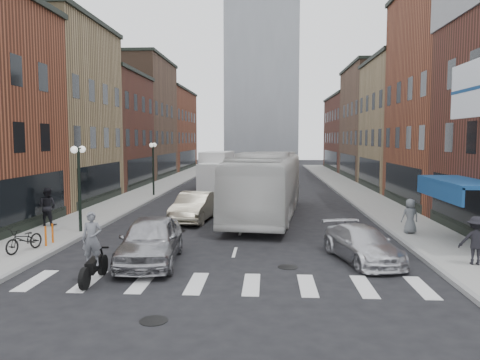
% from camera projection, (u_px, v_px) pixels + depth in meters
% --- Properties ---
extents(ground, '(160.00, 160.00, 0.00)m').
position_uv_depth(ground, '(233.00, 259.00, 17.33)').
color(ground, black).
rests_on(ground, ground).
extents(sidewalk_left, '(3.00, 74.00, 0.15)m').
position_uv_depth(sidewalk_left, '(152.00, 190.00, 39.70)').
color(sidewalk_left, gray).
rests_on(sidewalk_left, ground).
extents(sidewalk_right, '(3.00, 74.00, 0.15)m').
position_uv_depth(sidewalk_right, '(355.00, 191.00, 38.70)').
color(sidewalk_right, gray).
rests_on(sidewalk_right, ground).
extents(curb_left, '(0.20, 74.00, 0.16)m').
position_uv_depth(curb_left, '(170.00, 191.00, 39.62)').
color(curb_left, gray).
rests_on(curb_left, ground).
extents(curb_right, '(0.20, 74.00, 0.16)m').
position_uv_depth(curb_right, '(337.00, 192.00, 38.79)').
color(curb_right, gray).
rests_on(curb_right, ground).
extents(crosswalk_stripes, '(12.00, 2.20, 0.01)m').
position_uv_depth(crosswalk_stripes, '(225.00, 284.00, 14.35)').
color(crosswalk_stripes, silver).
rests_on(crosswalk_stripes, ground).
extents(bldg_left_mid_a, '(10.30, 10.20, 12.30)m').
position_uv_depth(bldg_left_mid_a, '(27.00, 113.00, 31.59)').
color(bldg_left_mid_a, olive).
rests_on(bldg_left_mid_a, ground).
extents(bldg_left_mid_b, '(10.30, 10.20, 10.30)m').
position_uv_depth(bldg_left_mid_b, '(85.00, 130.00, 41.62)').
color(bldg_left_mid_b, '#4E271C').
rests_on(bldg_left_mid_b, ground).
extents(bldg_left_far_a, '(10.30, 12.20, 13.30)m').
position_uv_depth(bldg_left_far_a, '(123.00, 119.00, 52.42)').
color(bldg_left_far_a, '#503728').
rests_on(bldg_left_far_a, ground).
extents(bldg_left_far_b, '(10.30, 16.20, 11.30)m').
position_uv_depth(bldg_left_far_b, '(153.00, 130.00, 66.43)').
color(bldg_left_far_b, brown).
rests_on(bldg_left_far_b, ground).
extents(bldg_right_mid_b, '(10.30, 10.20, 11.30)m').
position_uv_depth(bldg_right_mid_b, '(429.00, 124.00, 39.80)').
color(bldg_right_mid_b, olive).
rests_on(bldg_right_mid_b, ground).
extents(bldg_right_far_a, '(10.30, 12.20, 12.30)m').
position_uv_depth(bldg_right_far_a, '(394.00, 123.00, 50.70)').
color(bldg_right_far_a, '#503728').
rests_on(bldg_right_far_a, ground).
extents(bldg_right_far_b, '(10.30, 16.20, 10.30)m').
position_uv_depth(bldg_right_far_b, '(367.00, 133.00, 64.71)').
color(bldg_right_far_b, '#4E271C').
rests_on(bldg_right_far_b, ground).
extents(awning_blue, '(1.80, 5.00, 0.78)m').
position_uv_depth(awning_blue, '(455.00, 183.00, 19.06)').
color(awning_blue, navy).
rests_on(awning_blue, ground).
extents(billboard_sign, '(1.52, 3.00, 3.70)m').
position_uv_depth(billboard_sign, '(472.00, 92.00, 16.78)').
color(billboard_sign, black).
rests_on(billboard_sign, ground).
extents(distant_tower, '(14.00, 14.00, 50.00)m').
position_uv_depth(distant_tower, '(262.00, 34.00, 92.65)').
color(distant_tower, '#9399A0').
rests_on(distant_tower, ground).
extents(streetlamp_near, '(0.32, 1.22, 4.11)m').
position_uv_depth(streetlamp_near, '(79.00, 172.00, 21.49)').
color(streetlamp_near, black).
rests_on(streetlamp_near, ground).
extents(streetlamp_far, '(0.32, 1.22, 4.11)m').
position_uv_depth(streetlamp_far, '(153.00, 159.00, 35.41)').
color(streetlamp_far, black).
rests_on(streetlamp_far, ground).
extents(bike_rack, '(0.08, 0.68, 0.80)m').
position_uv_depth(bike_rack, '(49.00, 235.00, 19.02)').
color(bike_rack, '#D8590C').
rests_on(bike_rack, sidewalk_left).
extents(box_truck, '(2.79, 7.69, 3.26)m').
position_uv_depth(box_truck, '(216.00, 171.00, 40.92)').
color(box_truck, silver).
rests_on(box_truck, ground).
extents(motorcycle_rider, '(0.65, 2.18, 2.22)m').
position_uv_depth(motorcycle_rider, '(93.00, 250.00, 14.41)').
color(motorcycle_rider, black).
rests_on(motorcycle_rider, ground).
extents(transit_bus, '(4.56, 13.49, 3.68)m').
position_uv_depth(transit_bus, '(266.00, 185.00, 26.50)').
color(transit_bus, silver).
rests_on(transit_bus, ground).
extents(sedan_left_near, '(2.38, 5.06, 1.67)m').
position_uv_depth(sedan_left_near, '(151.00, 240.00, 16.69)').
color(sedan_left_near, '#A2A2A7').
rests_on(sedan_left_near, ground).
extents(sedan_left_far, '(2.14, 4.87, 1.55)m').
position_uv_depth(sedan_left_far, '(194.00, 207.00, 25.17)').
color(sedan_left_far, '#BFB69B').
rests_on(sedan_left_far, ground).
extents(curb_car, '(2.77, 4.60, 1.25)m').
position_uv_depth(curb_car, '(362.00, 244.00, 17.00)').
color(curb_car, silver).
rests_on(curb_car, ground).
extents(parked_bicycle, '(1.09, 1.88, 0.94)m').
position_uv_depth(parked_bicycle, '(24.00, 239.00, 17.80)').
color(parked_bicycle, black).
rests_on(parked_bicycle, sidewalk_left).
extents(ped_left_solo, '(0.98, 0.64, 1.89)m').
position_uv_depth(ped_left_solo, '(47.00, 207.00, 23.10)').
color(ped_left_solo, black).
rests_on(ped_left_solo, sidewalk_left).
extents(ped_right_a, '(1.17, 0.77, 1.66)m').
position_uv_depth(ped_right_a, '(476.00, 240.00, 15.97)').
color(ped_right_a, black).
rests_on(ped_right_a, sidewalk_right).
extents(ped_right_c, '(0.84, 0.62, 1.58)m').
position_uv_depth(ped_right_c, '(410.00, 216.00, 21.20)').
color(ped_right_c, slate).
rests_on(ped_right_c, sidewalk_right).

